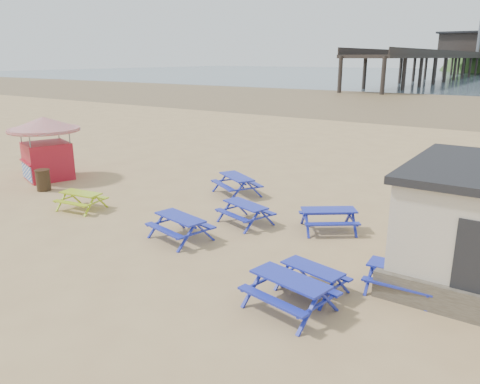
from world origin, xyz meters
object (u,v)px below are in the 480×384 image
Objects in this scene: picnic_table_blue_a at (245,214)px; ice_cream_kiosk at (45,140)px; picnic_table_blue_b at (237,185)px; litter_bin at (43,180)px; picnic_table_yellow at (81,201)px.

ice_cream_kiosk is (-11.78, 0.01, 1.57)m from picnic_table_blue_a.
picnic_table_blue_a is 3.80m from picnic_table_blue_b.
picnic_table_yellow is at bearing -12.52° from litter_bin.
picnic_table_blue_a is 1.16× the size of picnic_table_yellow.
ice_cream_kiosk is 4.55× the size of litter_bin.
litter_bin is (-10.08, -1.45, 0.11)m from picnic_table_blue_a.
picnic_table_blue_a is 2.22× the size of litter_bin.
litter_bin is (-7.68, -4.39, 0.07)m from picnic_table_blue_b.
picnic_table_blue_b is at bearing 44.65° from picnic_table_yellow.
ice_cream_kiosk is at bearing -133.27° from picnic_table_blue_b.
litter_bin reaches higher than picnic_table_blue_a.
picnic_table_yellow is 3.85m from litter_bin.
picnic_table_blue_a is 0.84× the size of picnic_table_blue_b.
picnic_table_yellow is at bearing -142.74° from picnic_table_blue_a.
picnic_table_blue_a is 0.49× the size of ice_cream_kiosk.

